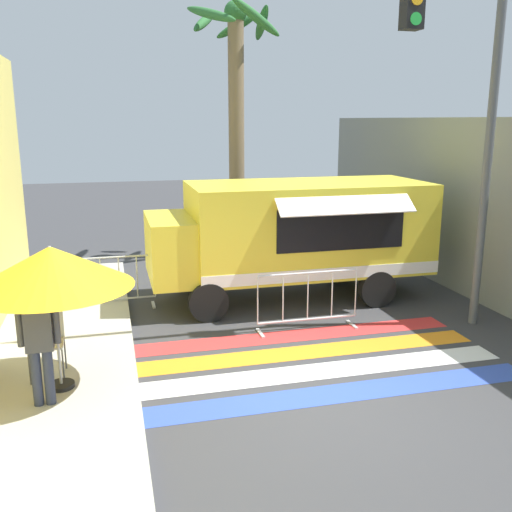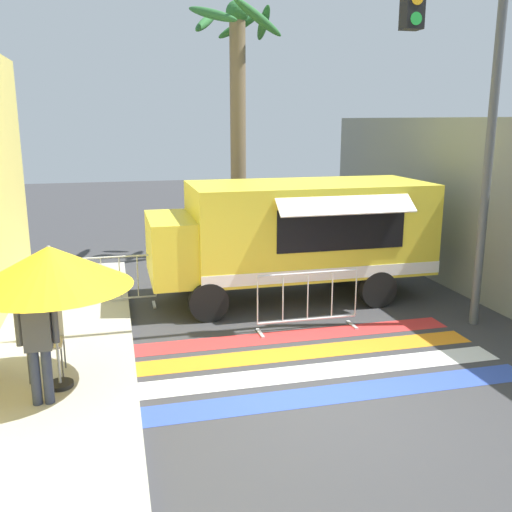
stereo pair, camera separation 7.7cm
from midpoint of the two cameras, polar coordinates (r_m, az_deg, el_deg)
name	(u,v)px [view 2 (the right image)]	position (r m, az deg, el deg)	size (l,w,h in m)	color
ground_plane	(325,394)	(8.39, 7.21, -13.55)	(60.00, 60.00, 0.00)	#38383A
concrete_wall_right	(494,214)	(12.62, 22.90, 3.88)	(0.20, 16.00, 3.85)	gray
crosswalk_painted	(300,363)	(9.33, 4.71, -10.57)	(6.40, 2.84, 0.01)	#334FB2
food_truck	(288,231)	(12.16, 3.39, 2.51)	(5.90, 2.72, 2.51)	yellow
traffic_signal_pole	(446,75)	(10.61, 18.72, 16.73)	(5.03, 0.29, 6.66)	#515456
patio_umbrella	(50,267)	(8.06, -19.63, -1.05)	(2.17, 2.17, 2.02)	black
folding_chair	(46,335)	(8.90, -20.03, -7.43)	(0.47, 0.47, 0.98)	#4C4C51
vendor_person	(38,338)	(7.89, -20.71, -7.70)	(0.53, 0.21, 1.62)	#2D3347
barricade_front	(308,302)	(10.54, 5.40, -4.56)	(1.93, 0.44, 1.11)	#B7BABF
barricade_side	(120,283)	(12.03, -13.25, -2.66)	(1.46, 0.44, 1.11)	#B7BABF
palm_tree	(237,98)	(15.88, -1.76, 15.51)	(2.50, 2.51, 6.82)	#7A664C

